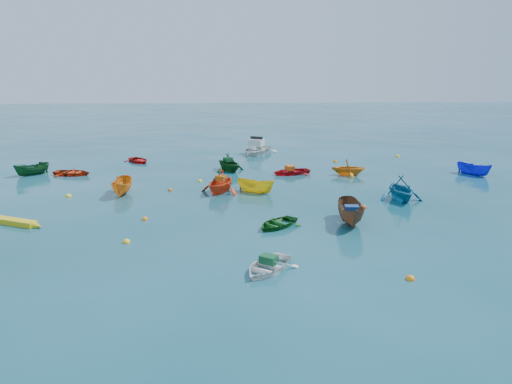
{
  "coord_description": "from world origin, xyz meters",
  "views": [
    {
      "loc": [
        -1.31,
        -24.25,
        7.99
      ],
      "look_at": [
        0.0,
        5.0,
        0.4
      ],
      "focal_mm": 35.0,
      "sensor_mm": 36.0,
      "label": 1
    }
  ],
  "objects": [
    {
      "name": "sampan_yellow_mid",
      "position": [
        0.04,
        6.46,
        0.0
      ],
      "size": [
        2.75,
        2.1,
        1.01
      ],
      "primitive_type": "imported",
      "rotation": [
        0.0,
        0.0,
        1.07
      ],
      "color": "yellow",
      "rests_on": "ground"
    },
    {
      "name": "ground",
      "position": [
        0.0,
        0.0,
        0.0
      ],
      "size": [
        160.0,
        160.0,
        0.0
      ],
      "primitive_type": "plane",
      "color": "#093B42",
      "rests_on": "ground"
    },
    {
      "name": "buoy_or_e",
      "position": [
        7.12,
        16.27,
        0.0
      ],
      "size": [
        0.36,
        0.36,
        0.36
      ],
      "primitive_type": "sphere",
      "color": "orange",
      "rests_on": "ground"
    },
    {
      "name": "dinghy_orange_w",
      "position": [
        -2.18,
        6.59,
        0.0
      ],
      "size": [
        3.6,
        3.79,
        1.56
      ],
      "primitive_type": "imported",
      "rotation": [
        0.0,
        0.0,
        -0.47
      ],
      "color": "red",
      "rests_on": "ground"
    },
    {
      "name": "tarp_orange_b",
      "position": [
        2.81,
        11.74,
        0.47
      ],
      "size": [
        0.73,
        0.84,
        0.34
      ],
      "primitive_type": "cube",
      "rotation": [
        0.0,
        0.0,
        -1.24
      ],
      "color": "#CF5615",
      "rests_on": "dinghy_red_ne"
    },
    {
      "name": "dinghy_red_far",
      "position": [
        -9.26,
        16.88,
        0.0
      ],
      "size": [
        2.97,
        3.11,
        0.53
      ],
      "primitive_type": "imported",
      "rotation": [
        0.0,
        0.0,
        0.65
      ],
      "color": "#A70D0E",
      "rests_on": "ground"
    },
    {
      "name": "sampan_blue_far",
      "position": [
        16.31,
        10.91,
        0.0
      ],
      "size": [
        2.4,
        2.66,
        1.01
      ],
      "primitive_type": "imported",
      "rotation": [
        0.0,
        0.0,
        0.67
      ],
      "color": "#1117D5",
      "rests_on": "ground"
    },
    {
      "name": "dinghy_red_nw",
      "position": [
        -13.22,
        12.15,
        0.0
      ],
      "size": [
        3.08,
        2.47,
        0.57
      ],
      "primitive_type": "imported",
      "rotation": [
        0.0,
        0.0,
        1.37
      ],
      "color": "#B62F0F",
      "rests_on": "ground"
    },
    {
      "name": "buoy_ye_c",
      "position": [
        -2.49,
        10.51,
        0.0
      ],
      "size": [
        0.31,
        0.31,
        0.31
      ],
      "primitive_type": "sphere",
      "color": "gold",
      "rests_on": "ground"
    },
    {
      "name": "sampan_brown_mid",
      "position": [
        4.65,
        -0.08,
        0.0
      ],
      "size": [
        1.59,
        3.45,
        1.29
      ],
      "primitive_type": "imported",
      "rotation": [
        0.0,
        0.0,
        -0.1
      ],
      "color": "brown",
      "rests_on": "ground"
    },
    {
      "name": "dinghy_cyan_se",
      "position": [
        8.67,
        4.28,
        0.0
      ],
      "size": [
        2.72,
        3.11,
        1.57
      ],
      "primitive_type": "imported",
      "rotation": [
        0.0,
        0.0,
        0.05
      ],
      "color": "#176C91",
      "rests_on": "ground"
    },
    {
      "name": "dinghy_green_e",
      "position": [
        0.81,
        -0.46,
        0.0
      ],
      "size": [
        3.08,
        3.1,
        0.53
      ],
      "primitive_type": "imported",
      "rotation": [
        0.0,
        0.0,
        -0.76
      ],
      "color": "#135417",
      "rests_on": "ground"
    },
    {
      "name": "tarp_blue_a",
      "position": [
        4.63,
        -0.23,
        0.82
      ],
      "size": [
        0.75,
        0.6,
        0.34
      ],
      "primitive_type": "cube",
      "rotation": [
        0.0,
        0.0,
        -0.1
      ],
      "color": "navy",
      "rests_on": "sampan_brown_mid"
    },
    {
      "name": "tarp_green_a",
      "position": [
        0.02,
        -5.8,
        0.44
      ],
      "size": [
        0.81,
        0.77,
        0.31
      ],
      "primitive_type": "cube",
      "rotation": [
        0.0,
        0.0,
        -0.59
      ],
      "color": "#134E29",
      "rests_on": "dinghy_white_near"
    },
    {
      "name": "motorboat_white",
      "position": [
        0.74,
        20.44,
        0.0
      ],
      "size": [
        4.53,
        5.12,
        1.48
      ],
      "primitive_type": "imported",
      "rotation": [
        0.0,
        0.0,
        -0.44
      ],
      "color": "silver",
      "rests_on": "ground"
    },
    {
      "name": "buoy_ye_a",
      "position": [
        -6.29,
        -2.45,
        0.0
      ],
      "size": [
        0.36,
        0.36,
        0.36
      ],
      "primitive_type": "sphere",
      "color": "yellow",
      "rests_on": "ground"
    },
    {
      "name": "kayak_yellow",
      "position": [
        -12.73,
        0.58,
        0.0
      ],
      "size": [
        3.6,
        2.01,
        0.37
      ],
      "primitive_type": null,
      "rotation": [
        0.0,
        0.0,
        1.15
      ],
      "color": "gold",
      "rests_on": "ground"
    },
    {
      "name": "buoy_or_d",
      "position": [
        6.02,
        2.64,
        0.0
      ],
      "size": [
        0.37,
        0.37,
        0.37
      ],
      "primitive_type": "sphere",
      "color": "#D0470B",
      "rests_on": "ground"
    },
    {
      "name": "buoy_or_b",
      "position": [
        5.35,
        -7.0,
        0.0
      ],
      "size": [
        0.36,
        0.36,
        0.36
      ],
      "primitive_type": "sphere",
      "color": "orange",
      "rests_on": "ground"
    },
    {
      "name": "buoy_ye_d",
      "position": [
        -3.69,
        9.59,
        0.0
      ],
      "size": [
        0.32,
        0.32,
        0.32
      ],
      "primitive_type": "sphere",
      "color": "yellow",
      "rests_on": "ground"
    },
    {
      "name": "dinghy_green_n",
      "position": [
        -1.72,
        13.12,
        0.0
      ],
      "size": [
        3.5,
        3.58,
        1.43
      ],
      "primitive_type": "imported",
      "rotation": [
        0.0,
        0.0,
        0.63
      ],
      "color": "#104716",
      "rests_on": "ground"
    },
    {
      "name": "sampan_orange_n",
      "position": [
        -8.32,
        6.36,
        0.0
      ],
      "size": [
        1.21,
        3.0,
        1.15
      ],
      "primitive_type": "imported",
      "rotation": [
        0.0,
        0.0,
        0.03
      ],
      "color": "orange",
      "rests_on": "ground"
    },
    {
      "name": "dinghy_orange_far",
      "position": [
        7.07,
        11.22,
        0.0
      ],
      "size": [
        2.62,
        2.31,
        1.3
      ],
      "primitive_type": "imported",
      "rotation": [
        0.0,
        0.0,
        1.49
      ],
      "color": "orange",
      "rests_on": "ground"
    },
    {
      "name": "tarp_green_b",
      "position": [
        -1.78,
        13.2,
        0.87
      ],
      "size": [
        0.78,
        0.74,
        0.3
      ],
      "primitive_type": "cube",
      "rotation": [
        0.0,
        0.0,
        0.63
      ],
      "color": "#114520",
      "rests_on": "dinghy_green_n"
    },
    {
      "name": "buoy_ye_b",
      "position": [
        -11.54,
        5.9,
        0.0
      ],
      "size": [
        0.38,
        0.38,
        0.38
      ],
      "primitive_type": "sphere",
      "color": "yellow",
      "rests_on": "ground"
    },
    {
      "name": "buoy_ye_e",
      "position": [
        13.08,
        18.4,
        0.0
      ],
      "size": [
        0.37,
        0.37,
        0.37
      ],
      "primitive_type": "sphere",
      "color": "yellow",
      "rests_on": "ground"
    },
    {
      "name": "dinghy_red_ne",
      "position": [
        2.9,
        11.77,
        0.0
      ],
      "size": [
        3.37,
        2.86,
        0.59
      ],
      "primitive_type": "imported",
      "rotation": [
        0.0,
        0.0,
        -1.24
      ],
      "color": "red",
      "rests_on": "ground"
    },
    {
      "name": "buoy_or_a",
      "position": [
        -6.04,
        1.0,
        0.0
      ],
      "size": [
        0.33,
        0.33,
        0.33
      ],
      "primitive_type": "sphere",
      "color": "orange",
      "rests_on": "ground"
    },
    {
      "name": "sampan_green_far",
      "position": [
        -16.15,
        12.27,
        0.0
      ],
      "size": [
        2.58,
        2.42,
        1.0
      ],
      "primitive_type": "imported",
      "rotation": [
        0.0,
        0.0,
        -0.85
      ],
      "color": "#10461C",
      "rests_on": "ground"
    },
    {
      "name": "tarp_orange_a",
      "position": [
        -2.16,
        6.64,
        0.93
      ],
      "size": [
        0.76,
        0.7,
        0.3
      ],
      "primitive_type": "cube",
      "rotation": [
        0.0,
        0.0,
        -0.47
      ],
      "color": "#B75912",
      "rests_on": "dinghy_orange_w"
    },
    {
      "name": "dinghy_white_near",
      "position": [
        -0.03,
        -5.88,
        0.0
      ],
      "size": [
        3.09,
        3.3,
        0.56
      ],
      "primitive_type": "imported",
      "rotation": [
        0.0,
        0.0,
        -0.59
      ],
      "color": "white",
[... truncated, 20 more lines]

